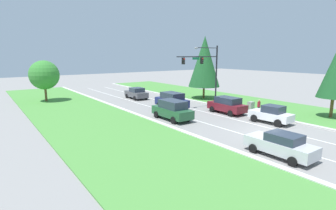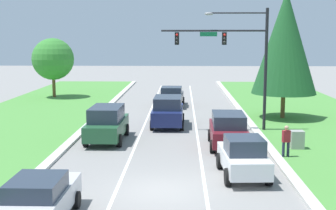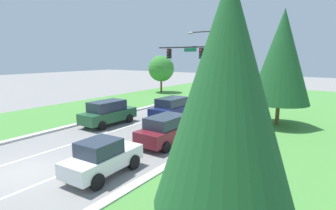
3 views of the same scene
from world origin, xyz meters
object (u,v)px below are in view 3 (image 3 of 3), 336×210
(forest_suv, at_px, (108,112))
(oak_near_left_tree, at_px, (161,69))
(navy_suv, at_px, (172,108))
(burgundy_suv, at_px, (167,129))
(conifer_near_right_tree, at_px, (226,94))
(utility_cabinet, at_px, (214,149))
(white_sedan, at_px, (102,157))
(traffic_signal_mast, at_px, (211,64))
(graphite_sedan, at_px, (215,98))
(conifer_far_right_tree, at_px, (282,57))
(pedestrian, at_px, (183,148))

(forest_suv, bearing_deg, oak_near_left_tree, 114.28)
(navy_suv, xyz_separation_m, burgundy_suv, (3.57, -6.03, -0.05))
(conifer_near_right_tree, bearing_deg, utility_cabinet, 115.64)
(white_sedan, bearing_deg, navy_suv, 104.29)
(burgundy_suv, bearing_deg, traffic_signal_mast, 80.15)
(graphite_sedan, bearing_deg, oak_near_left_tree, 158.19)
(oak_near_left_tree, bearing_deg, burgundy_suv, -53.16)
(traffic_signal_mast, height_order, oak_near_left_tree, traffic_signal_mast)
(navy_suv, bearing_deg, utility_cabinet, -41.49)
(burgundy_suv, height_order, oak_near_left_tree, oak_near_left_tree)
(burgundy_suv, xyz_separation_m, graphite_sedan, (-3.51, 15.35, -0.12))
(burgundy_suv, bearing_deg, navy_suv, 121.72)
(oak_near_left_tree, height_order, conifer_far_right_tree, conifer_far_right_tree)
(graphite_sedan, bearing_deg, white_sedan, -77.98)
(burgundy_suv, height_order, graphite_sedan, burgundy_suv)
(traffic_signal_mast, xyz_separation_m, utility_cabinet, (2.82, -5.13, -4.72))
(white_sedan, distance_m, conifer_near_right_tree, 8.65)
(pedestrian, bearing_deg, traffic_signal_mast, -89.28)
(traffic_signal_mast, relative_size, graphite_sedan, 1.72)
(forest_suv, height_order, conifer_far_right_tree, conifer_far_right_tree)
(pedestrian, relative_size, conifer_near_right_tree, 0.22)
(burgundy_suv, relative_size, forest_suv, 0.93)
(white_sedan, bearing_deg, graphite_sedan, 96.60)
(utility_cabinet, xyz_separation_m, pedestrian, (-1.00, -1.81, 0.41))
(white_sedan, bearing_deg, pedestrian, 48.54)
(burgundy_suv, height_order, utility_cabinet, burgundy_suv)
(forest_suv, bearing_deg, conifer_far_right_tree, 33.99)
(burgundy_suv, bearing_deg, conifer_far_right_tree, 62.70)
(white_sedan, distance_m, conifer_far_right_tree, 16.36)
(oak_near_left_tree, bearing_deg, conifer_far_right_tree, -29.31)
(pedestrian, bearing_deg, burgundy_suv, -55.31)
(forest_suv, bearing_deg, conifer_near_right_tree, -32.73)
(utility_cabinet, relative_size, pedestrian, 0.63)
(oak_near_left_tree, bearing_deg, conifer_near_right_tree, -51.63)
(white_sedan, xyz_separation_m, graphite_sedan, (-3.63, 21.01, -0.03))
(graphite_sedan, height_order, oak_near_left_tree, oak_near_left_tree)
(graphite_sedan, bearing_deg, traffic_signal_mast, -65.60)
(graphite_sedan, xyz_separation_m, conifer_near_right_tree, (10.87, -23.54, 4.03))
(traffic_signal_mast, bearing_deg, graphite_sedan, 112.18)
(conifer_far_right_tree, bearing_deg, utility_cabinet, -97.46)
(graphite_sedan, distance_m, utility_cabinet, 17.48)
(navy_suv, relative_size, conifer_far_right_tree, 0.51)
(utility_cabinet, bearing_deg, oak_near_left_tree, 132.09)
(pedestrian, relative_size, conifer_far_right_tree, 0.18)
(white_sedan, bearing_deg, conifer_near_right_tree, -22.44)
(navy_suv, bearing_deg, conifer_far_right_tree, 21.06)
(white_sedan, height_order, navy_suv, navy_suv)
(traffic_signal_mast, distance_m, white_sedan, 11.14)
(traffic_signal_mast, bearing_deg, forest_suv, -157.58)
(conifer_near_right_tree, bearing_deg, graphite_sedan, 114.79)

